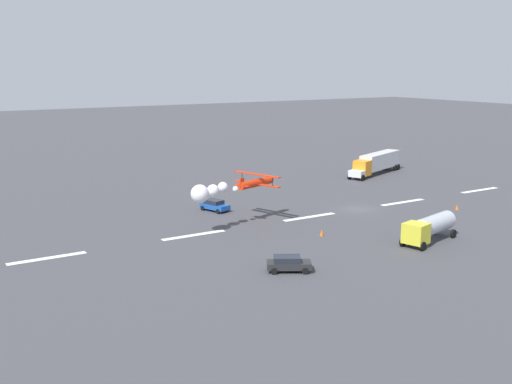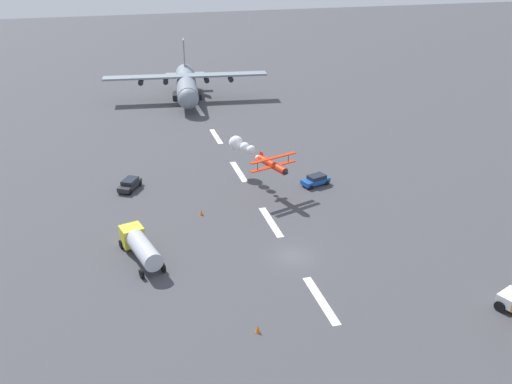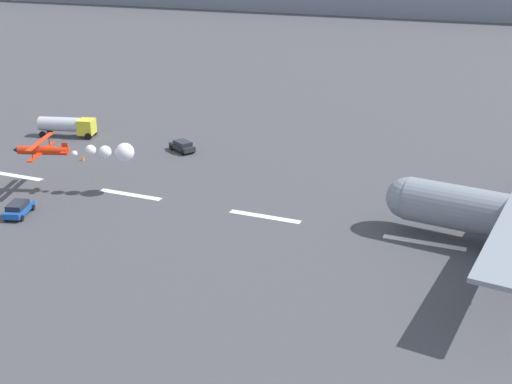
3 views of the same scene
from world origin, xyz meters
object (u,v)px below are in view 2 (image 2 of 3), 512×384
at_px(fuel_tanker_truck, 140,246).
at_px(traffic_cone_near, 258,329).
at_px(stunt_biplane_red, 251,151).
at_px(traffic_cone_far, 201,212).
at_px(cargo_transport_plane, 187,85).
at_px(airport_staff_sedan, 130,184).
at_px(followme_car_yellow, 316,180).

bearing_deg(fuel_tanker_truck, traffic_cone_near, -149.25).
relative_size(stunt_biplane_red, fuel_tanker_truck, 1.61).
bearing_deg(traffic_cone_far, stunt_biplane_red, -47.93).
height_order(stunt_biplane_red, fuel_tanker_truck, stunt_biplane_red).
bearing_deg(traffic_cone_far, cargo_transport_plane, -7.24).
height_order(traffic_cone_near, traffic_cone_far, same).
height_order(stunt_biplane_red, airport_staff_sedan, stunt_biplane_red).
distance_m(stunt_biplane_red, traffic_cone_far, 12.70).
xyz_separation_m(fuel_tanker_truck, traffic_cone_far, (8.57, -8.35, -1.36)).
bearing_deg(fuel_tanker_truck, airport_staff_sedan, 0.04).
distance_m(stunt_biplane_red, airport_staff_sedan, 17.83).
height_order(followme_car_yellow, traffic_cone_far, followme_car_yellow).
bearing_deg(followme_car_yellow, fuel_tanker_truck, 116.92).
xyz_separation_m(stunt_biplane_red, traffic_cone_near, (-31.80, 8.05, -4.57)).
relative_size(airport_staff_sedan, traffic_cone_near, 6.06).
xyz_separation_m(cargo_transport_plane, airport_staff_sedan, (-42.85, 15.14, -2.76)).
bearing_deg(cargo_transport_plane, traffic_cone_far, 172.76).
bearing_deg(airport_staff_sedan, cargo_transport_plane, -19.46).
bearing_deg(cargo_transport_plane, stunt_biplane_red, -177.45).
relative_size(cargo_transport_plane, traffic_cone_near, 47.27).
distance_m(followme_car_yellow, airport_staff_sedan, 26.66).
relative_size(followme_car_yellow, traffic_cone_far, 5.98).
distance_m(stunt_biplane_red, fuel_tanker_truck, 24.02).
relative_size(fuel_tanker_truck, traffic_cone_far, 11.51).
height_order(followme_car_yellow, traffic_cone_near, followme_car_yellow).
xyz_separation_m(airport_staff_sedan, traffic_cone_far, (-10.50, -8.36, -0.44)).
height_order(stunt_biplane_red, traffic_cone_near, stunt_biplane_red).
distance_m(followme_car_yellow, traffic_cone_near, 33.12).
relative_size(fuel_tanker_truck, traffic_cone_near, 11.51).
bearing_deg(airport_staff_sedan, traffic_cone_near, -165.15).
distance_m(fuel_tanker_truck, traffic_cone_far, 12.04).
xyz_separation_m(fuel_tanker_truck, followme_car_yellow, (13.20, -26.00, -0.92)).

